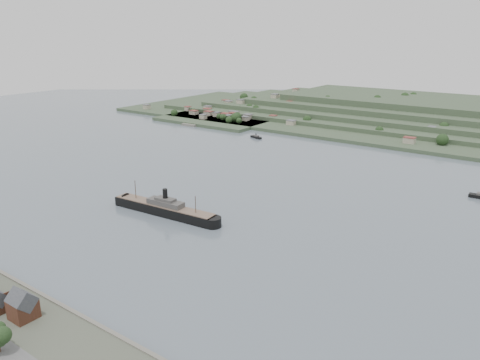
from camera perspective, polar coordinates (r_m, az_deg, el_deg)
The scene contains 5 objects.
ground at distance 344.03m, azimuth -3.20°, elevation -2.61°, with size 1400.00×1400.00×0.00m, color slate.
gabled_building at distance 225.36m, azimuth -24.98°, elevation -13.69°, with size 10.40×10.18×14.09m.
far_peninsula at distance 675.66m, azimuth 20.33°, elevation 7.47°, with size 760.00×309.00×30.00m.
steamship at distance 323.98m, azimuth -9.56°, elevation -3.38°, with size 92.45×16.87×22.17m.
ferry_west at distance 547.60m, azimuth 1.96°, elevation 5.27°, with size 16.68×8.92×6.03m.
Camera 1 is at (203.41, -250.45, 119.41)m, focal length 35.00 mm.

